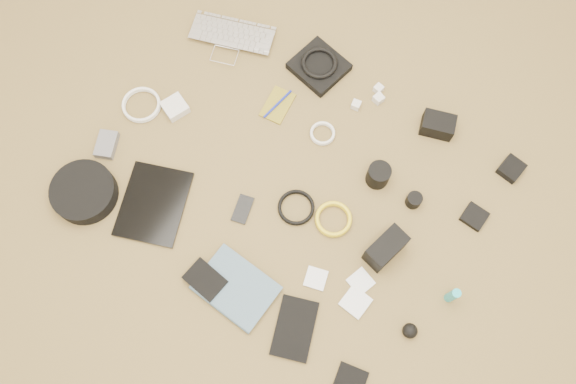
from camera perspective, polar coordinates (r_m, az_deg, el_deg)
The scene contains 32 objects.
laptop at distance 2.20m, azimuth -6.01°, elevation 14.72°, with size 0.32×0.22×0.02m, color silver.
headphone_pouch at distance 2.13m, azimuth 3.17°, elevation 12.61°, with size 0.18×0.17×0.03m, color black.
headphones at distance 2.11m, azimuth 3.20°, elevation 12.96°, with size 0.13×0.13×0.02m, color black.
charger_a at distance 2.11m, azimuth 9.17°, elevation 10.31°, with size 0.03×0.03×0.03m, color silver.
charger_b at distance 2.09m, azimuth 9.15°, elevation 9.34°, with size 0.03×0.03×0.03m, color silver.
charger_c at distance 2.09m, azimuth 9.20°, elevation 9.34°, with size 0.03×0.03×0.03m, color silver.
charger_d at distance 2.07m, azimuth 6.92°, elevation 8.78°, with size 0.03×0.03×0.03m, color silver.
dslr_camera at distance 2.06m, azimuth 14.97°, elevation 6.59°, with size 0.11×0.08×0.07m, color black.
lens_pouch at distance 2.10m, azimuth 21.74°, elevation 2.21°, with size 0.07×0.08×0.03m, color black.
notebook_olive at distance 2.06m, azimuth -1.06°, elevation 8.83°, with size 0.09×0.13×0.01m, color olive.
pen_blue at distance 2.06m, azimuth -1.07°, elevation 8.93°, with size 0.01×0.01×0.15m, color #121D9A.
cable_white_a at distance 2.01m, azimuth 3.51°, elevation 5.90°, with size 0.09×0.09×0.01m, color white.
lens_a at distance 1.93m, azimuth 9.16°, elevation 1.71°, with size 0.08×0.08×0.08m, color black.
lens_b at distance 1.95m, azimuth 12.67°, elevation -0.81°, with size 0.05×0.05×0.05m, color black.
card_reader at distance 2.00m, azimuth 18.41°, elevation -2.39°, with size 0.08×0.08×0.02m, color black.
power_brick at distance 2.09m, azimuth -11.40°, elevation 8.44°, with size 0.08×0.08×0.03m, color silver.
cable_white_b at distance 2.13m, azimuth -14.63°, elevation 8.49°, with size 0.14×0.14×0.01m, color white.
cable_black at distance 1.91m, azimuth 0.83°, elevation -1.64°, with size 0.13×0.13×0.01m, color black.
cable_yellow at distance 1.90m, azimuth 4.61°, elevation -2.82°, with size 0.13×0.13×0.01m, color yellow.
flash at distance 1.85m, azimuth 9.90°, elevation -5.66°, with size 0.07×0.14×0.10m, color black.
lens_cleaner at distance 1.87m, azimuth 16.37°, elevation -10.05°, with size 0.03×0.03×0.10m, color #1BA5B5.
battery_charger at distance 2.09m, azimuth -17.95°, elevation 4.61°, with size 0.07×0.10×0.03m, color #5B5C61.
tablet at distance 1.97m, azimuth -13.49°, elevation -1.17°, with size 0.21×0.27×0.01m, color black.
phone at distance 1.92m, azimuth -4.63°, elevation -1.75°, with size 0.05×0.10×0.01m, color black.
filter_case_left at distance 1.85m, azimuth 2.84°, elevation -8.76°, with size 0.07×0.07×0.01m, color silver.
filter_case_mid at distance 1.87m, azimuth 7.39°, elevation -9.03°, with size 0.07×0.07×0.01m, color silver.
filter_case_right at distance 1.85m, azimuth 6.87°, elevation -11.03°, with size 0.08×0.08×0.01m, color silver.
air_blower at distance 1.85m, azimuth 12.28°, elevation -13.61°, with size 0.05×0.05×0.05m, color black.
headphone_case at distance 2.02m, azimuth -20.00°, elevation -0.02°, with size 0.22×0.22×0.06m, color black.
drive_case at distance 1.86m, azimuth -8.39°, elevation -8.85°, with size 0.12×0.09×0.03m, color black.
paperback at distance 1.84m, azimuth -7.10°, elevation -11.90°, with size 0.18×0.24×0.02m, color #466277.
notebook_black_a at distance 1.83m, azimuth 0.67°, elevation -13.68°, with size 0.12×0.19×0.01m, color black.
Camera 1 is at (0.37, -0.54, 1.83)m, focal length 35.00 mm.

